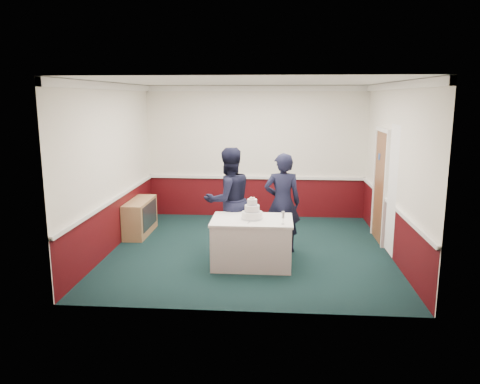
# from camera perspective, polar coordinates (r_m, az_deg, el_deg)

# --- Properties ---
(ground) EXTENTS (5.00, 5.00, 0.00)m
(ground) POSITION_cam_1_polar(r_m,az_deg,el_deg) (8.62, 1.17, -7.07)
(ground) COLOR #112A27
(ground) RESTS_ON ground
(room_shell) EXTENTS (5.00, 5.00, 3.00)m
(room_shell) POSITION_cam_1_polar(r_m,az_deg,el_deg) (8.81, 1.96, 6.43)
(room_shell) COLOR white
(room_shell) RESTS_ON ground
(sideboard) EXTENTS (0.41, 1.20, 0.70)m
(sideboard) POSITION_cam_1_polar(r_m,az_deg,el_deg) (9.72, -12.07, -3.01)
(sideboard) COLOR tan
(sideboard) RESTS_ON ground
(cake_table) EXTENTS (1.32, 0.92, 0.79)m
(cake_table) POSITION_cam_1_polar(r_m,az_deg,el_deg) (7.76, 1.46, -6.08)
(cake_table) COLOR white
(cake_table) RESTS_ON ground
(wedding_cake) EXTENTS (0.35, 0.35, 0.36)m
(wedding_cake) POSITION_cam_1_polar(r_m,az_deg,el_deg) (7.62, 1.48, -2.50)
(wedding_cake) COLOR white
(wedding_cake) RESTS_ON cake_table
(cake_knife) EXTENTS (0.07, 0.22, 0.00)m
(cake_knife) POSITION_cam_1_polar(r_m,az_deg,el_deg) (7.46, 1.17, -3.67)
(cake_knife) COLOR silver
(cake_knife) RESTS_ON cake_table
(champagne_flute) EXTENTS (0.05, 0.05, 0.21)m
(champagne_flute) POSITION_cam_1_polar(r_m,az_deg,el_deg) (7.34, 5.27, -2.88)
(champagne_flute) COLOR silver
(champagne_flute) RESTS_ON cake_table
(person_man) EXTENTS (1.15, 1.08, 1.88)m
(person_man) POSITION_cam_1_polar(r_m,az_deg,el_deg) (8.33, -1.40, -1.00)
(person_man) COLOR black
(person_man) RESTS_ON ground
(person_woman) EXTENTS (0.68, 0.47, 1.79)m
(person_woman) POSITION_cam_1_polar(r_m,az_deg,el_deg) (8.37, 5.18, -1.31)
(person_woman) COLOR black
(person_woman) RESTS_ON ground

